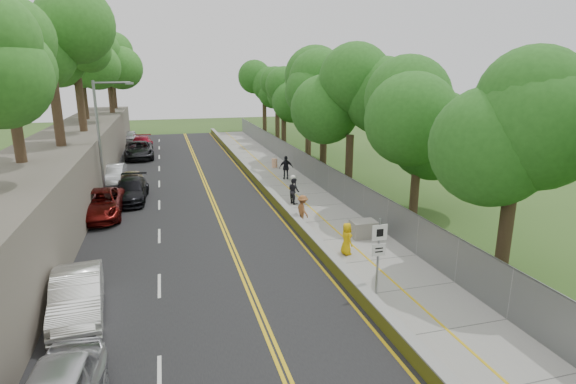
{
  "coord_description": "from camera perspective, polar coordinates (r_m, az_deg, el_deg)",
  "views": [
    {
      "loc": [
        -6.6,
        -17.55,
        8.48
      ],
      "look_at": [
        0.5,
        8.0,
        1.4
      ],
      "focal_mm": 28.0,
      "sensor_mm": 36.0,
      "label": 1
    }
  ],
  "objects": [
    {
      "name": "ground",
      "position": [
        20.58,
        4.69,
        -9.44
      ],
      "size": [
        140.0,
        140.0,
        0.0
      ],
      "primitive_type": "plane",
      "color": "#33511E",
      "rests_on": "ground"
    },
    {
      "name": "road",
      "position": [
        33.66,
        -12.98,
        -0.0
      ],
      "size": [
        11.2,
        66.0,
        0.04
      ],
      "primitive_type": "cube",
      "color": "black",
      "rests_on": "ground"
    },
    {
      "name": "sidewalk",
      "position": [
        34.86,
        0.17,
        0.91
      ],
      "size": [
        4.2,
        66.0,
        0.05
      ],
      "primitive_type": "cube",
      "color": "gray",
      "rests_on": "ground"
    },
    {
      "name": "jersey_barrier",
      "position": [
        34.26,
        -3.54,
        1.1
      ],
      "size": [
        0.42,
        66.0,
        0.6
      ],
      "primitive_type": "cube",
      "color": "#CDD41B",
      "rests_on": "ground"
    },
    {
      "name": "rock_embankment",
      "position": [
        33.9,
        -26.97,
        2.29
      ],
      "size": [
        5.0,
        66.0,
        4.0
      ],
      "primitive_type": "cube",
      "color": "#595147",
      "rests_on": "ground"
    },
    {
      "name": "chainlink_fence",
      "position": [
        35.25,
        3.46,
        2.67
      ],
      "size": [
        0.04,
        66.0,
        2.0
      ],
      "primitive_type": "cube",
      "color": "slate",
      "rests_on": "ground"
    },
    {
      "name": "trees_embankment",
      "position": [
        33.24,
        -27.88,
        16.79
      ],
      "size": [
        6.4,
        66.0,
        13.0
      ],
      "primitive_type": null,
      "color": "#398628",
      "rests_on": "rock_embankment"
    },
    {
      "name": "trees_fenceside",
      "position": [
        35.31,
        7.31,
        12.43
      ],
      "size": [
        7.0,
        66.0,
        14.0
      ],
      "primitive_type": null,
      "color": "#2E7321",
      "rests_on": "ground"
    },
    {
      "name": "streetlight",
      "position": [
        32.02,
        -22.51,
        6.93
      ],
      "size": [
        2.52,
        0.22,
        8.0
      ],
      "color": "gray",
      "rests_on": "ground"
    },
    {
      "name": "signpost",
      "position": [
        17.68,
        11.44,
        -7.01
      ],
      "size": [
        0.62,
        0.09,
        3.1
      ],
      "color": "gray",
      "rests_on": "sidewalk"
    },
    {
      "name": "construction_barrel",
      "position": [
        41.11,
        -1.73,
        3.7
      ],
      "size": [
        0.51,
        0.51,
        0.83
      ],
      "primitive_type": "cylinder",
      "color": "orange",
      "rests_on": "sidewalk"
    },
    {
      "name": "concrete_block",
      "position": [
        24.11,
        9.55,
        -4.63
      ],
      "size": [
        1.32,
        0.99,
        0.87
      ],
      "primitive_type": "cube",
      "rotation": [
        0.0,
        0.0,
        -0.01
      ],
      "color": "slate",
      "rests_on": "sidewalk"
    },
    {
      "name": "car_1",
      "position": [
        18.01,
        -25.2,
        -11.78
      ],
      "size": [
        2.12,
        4.86,
        1.55
      ],
      "primitive_type": "imported",
      "rotation": [
        0.0,
        0.0,
        0.1
      ],
      "color": "white",
      "rests_on": "road"
    },
    {
      "name": "car_2",
      "position": [
        29.25,
        -22.81,
        -1.41
      ],
      "size": [
        2.72,
        5.76,
        1.59
      ],
      "primitive_type": "imported",
      "rotation": [
        0.0,
        0.0,
        -0.01
      ],
      "color": "#550C0A",
      "rests_on": "road"
    },
    {
      "name": "car_3",
      "position": [
        32.04,
        -19.35,
        0.19
      ],
      "size": [
        2.38,
        5.25,
        1.49
      ],
      "primitive_type": "imported",
      "rotation": [
        0.0,
        0.0,
        -0.06
      ],
      "color": "black",
      "rests_on": "road"
    },
    {
      "name": "car_4",
      "position": [
        34.76,
        -19.21,
        1.27
      ],
      "size": [
        1.88,
        4.32,
        1.45
      ],
      "primitive_type": "imported",
      "rotation": [
        0.0,
        0.0,
        0.04
      ],
      "color": "tan",
      "rests_on": "road"
    },
    {
      "name": "car_5",
      "position": [
        37.27,
        -21.35,
        2.03
      ],
      "size": [
        1.82,
        4.73,
        1.54
      ],
      "primitive_type": "imported",
      "rotation": [
        0.0,
        0.0,
        -0.04
      ],
      "color": "silver",
      "rests_on": "road"
    },
    {
      "name": "car_6",
      "position": [
        48.09,
        -18.38,
        5.09
      ],
      "size": [
        2.96,
        6.1,
        1.67
      ],
      "primitive_type": "imported",
      "rotation": [
        0.0,
        0.0,
        0.03
      ],
      "color": "black",
      "rests_on": "road"
    },
    {
      "name": "car_7",
      "position": [
        51.88,
        -18.1,
        5.77
      ],
      "size": [
        2.38,
        5.7,
        1.65
      ],
      "primitive_type": "imported",
      "rotation": [
        0.0,
        0.0,
        -0.01
      ],
      "color": "maroon",
      "rests_on": "road"
    },
    {
      "name": "car_8",
      "position": [
        59.5,
        -19.38,
        6.65
      ],
      "size": [
        1.81,
        4.23,
        1.42
      ],
      "primitive_type": "imported",
      "rotation": [
        0.0,
        0.0,
        0.03
      ],
      "color": "silver",
      "rests_on": "road"
    },
    {
      "name": "painter_0",
      "position": [
        21.62,
        7.45,
        -5.9
      ],
      "size": [
        0.58,
        0.82,
        1.56
      ],
      "primitive_type": "imported",
      "rotation": [
        0.0,
        0.0,
        1.69
      ],
      "color": "#DEAD0B",
      "rests_on": "sidewalk"
    },
    {
      "name": "painter_1",
      "position": [
        29.71,
        0.71,
        0.37
      ],
      "size": [
        0.48,
        0.71,
        1.91
      ],
      "primitive_type": "imported",
      "rotation": [
        0.0,
        0.0,
        1.61
      ],
      "color": "white",
      "rests_on": "sidewalk"
    },
    {
      "name": "painter_2",
      "position": [
        29.66,
        0.75,
        0.17
      ],
      "size": [
        0.83,
        0.97,
        1.73
      ],
      "primitive_type": "imported",
      "rotation": [
        0.0,
        0.0,
        1.81
      ],
      "color": "black",
      "rests_on": "sidewalk"
    },
    {
      "name": "painter_3",
      "position": [
        25.6,
        1.88,
        -2.27
      ],
      "size": [
        0.79,
        1.19,
        1.71
      ],
      "primitive_type": "imported",
      "rotation": [
        0.0,
        0.0,
        1.71
      ],
      "color": "brown",
      "rests_on": "sidewalk"
    },
    {
      "name": "person_far",
      "position": [
        36.44,
        -0.24,
        3.11
      ],
      "size": [
        1.18,
        0.62,
        1.92
      ],
      "primitive_type": "imported",
      "rotation": [
        0.0,
        0.0,
        3.0
      ],
      "color": "black",
      "rests_on": "sidewalk"
    }
  ]
}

